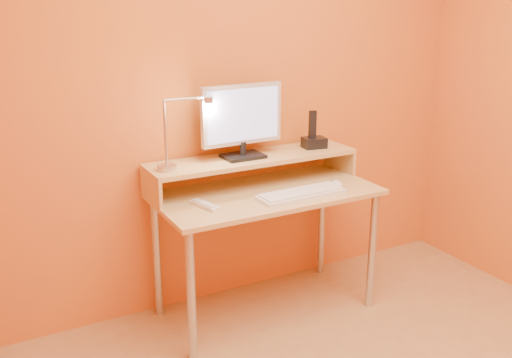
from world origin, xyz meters
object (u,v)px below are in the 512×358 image
monitor_panel (242,114)px  mouse (337,183)px  lamp_base (167,168)px  remote_control (205,205)px  phone_dock (314,143)px  keyboard (301,194)px

monitor_panel → mouse: (0.45, -0.27, -0.38)m
lamp_base → remote_control: (0.12, -0.19, -0.16)m
phone_dock → mouse: (-0.02, -0.26, -0.17)m
lamp_base → remote_control: bearing=-57.2°
phone_dock → keyboard: (-0.28, -0.31, -0.18)m
phone_dock → mouse: 0.32m
keyboard → phone_dock: bearing=45.9°
monitor_panel → keyboard: bearing=-62.6°
lamp_base → phone_dock: size_ratio=0.77×
monitor_panel → phone_dock: size_ratio=3.64×
phone_dock → keyboard: phone_dock is taller
phone_dock → remote_control: (-0.79, -0.22, -0.18)m
monitor_panel → keyboard: (0.18, -0.32, -0.39)m
monitor_panel → keyboard: monitor_panel is taller
remote_control → monitor_panel: bearing=19.8°
keyboard → mouse: (0.26, 0.05, 0.01)m
mouse → remote_control: bearing=-163.3°
lamp_base → phone_dock: 0.92m
keyboard → remote_control: bearing=167.8°
remote_control → keyboard: bearing=-25.6°
mouse → remote_control: (-0.77, 0.04, -0.01)m
remote_control → phone_dock: bearing=0.3°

